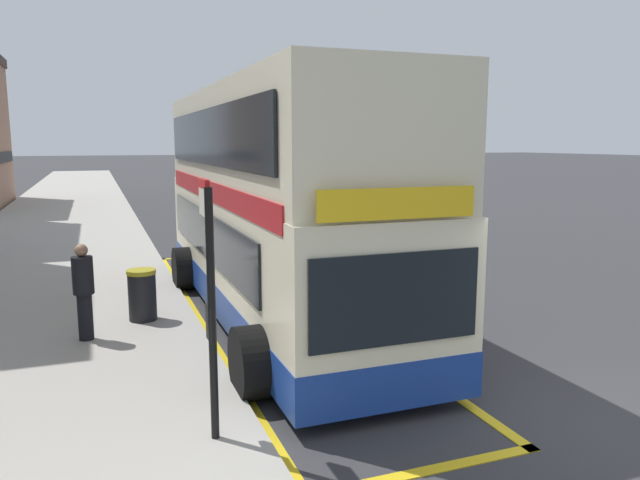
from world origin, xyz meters
The scene contains 9 objects.
ground_plane centered at (0.00, 32.00, 0.00)m, with size 260.00×260.00×0.00m, color #333335.
pavement_near centered at (-7.00, 32.00, 0.07)m, with size 6.00×76.00×0.14m, color #A39E93.
double_decker_bus centered at (-2.46, 6.20, 2.06)m, with size 3.22×10.20×4.40m.
bus_bay_markings centered at (-2.58, 6.53, 0.01)m, with size 2.83×12.97×0.01m.
bus_stop_sign centered at (-4.56, 1.44, 1.81)m, with size 0.09×0.51×2.87m.
parked_car_navy_behind centered at (2.82, 22.96, 0.80)m, with size 2.09×4.20×1.62m.
parked_car_navy_kerbside centered at (4.88, 38.05, 0.80)m, with size 2.09×4.20×1.62m.
pedestrian_waiting_near_sign centered at (-5.94, 5.50, 1.02)m, with size 0.34×0.34×1.62m.
litter_bin centered at (-4.96, 6.34, 0.62)m, with size 0.53×0.53×0.95m.
Camera 1 is at (-5.67, -4.94, 3.41)m, focal length 33.78 mm.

